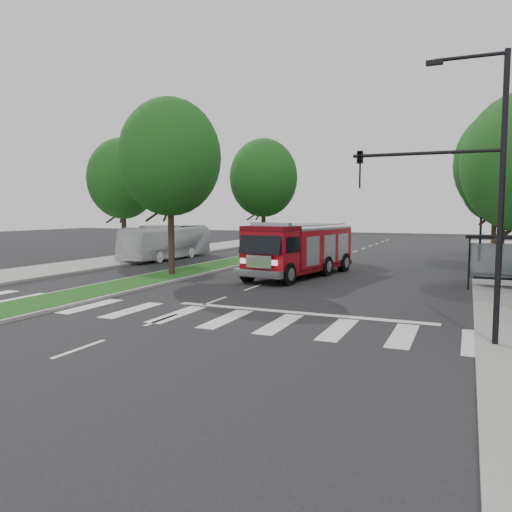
# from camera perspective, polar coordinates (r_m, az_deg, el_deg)

# --- Properties ---
(ground) EXTENTS (140.00, 140.00, 0.00)m
(ground) POSITION_cam_1_polar(r_m,az_deg,el_deg) (21.17, -4.67, -5.15)
(ground) COLOR black
(ground) RESTS_ON ground
(sidewalk_left) EXTENTS (5.00, 80.00, 0.15)m
(sidewalk_left) POSITION_cam_1_polar(r_m,az_deg,el_deg) (37.52, -17.25, -0.74)
(sidewalk_left) COLOR gray
(sidewalk_left) RESTS_ON ground
(median) EXTENTS (3.00, 50.00, 0.15)m
(median) POSITION_cam_1_polar(r_m,az_deg,el_deg) (39.84, -0.24, -0.17)
(median) COLOR gray
(median) RESTS_ON ground
(bus_shelter) EXTENTS (3.20, 1.60, 2.61)m
(bus_shelter) POSITION_cam_1_polar(r_m,az_deg,el_deg) (26.66, 26.23, 0.88)
(bus_shelter) COLOR black
(bus_shelter) RESTS_ON ground
(tree_right_mid) EXTENTS (5.60, 5.60, 9.72)m
(tree_right_mid) POSITION_cam_1_polar(r_m,az_deg,el_deg) (32.58, 26.53, 9.39)
(tree_right_mid) COLOR black
(tree_right_mid) RESTS_ON ground
(tree_right_far) EXTENTS (5.00, 5.00, 8.73)m
(tree_right_far) POSITION_cam_1_polar(r_m,az_deg,el_deg) (42.50, 25.71, 7.43)
(tree_right_far) COLOR black
(tree_right_far) RESTS_ON ground
(tree_median_near) EXTENTS (5.80, 5.80, 10.16)m
(tree_median_near) POSITION_cam_1_polar(r_m,az_deg,el_deg) (29.20, -9.80, 11.05)
(tree_median_near) COLOR black
(tree_median_near) RESTS_ON ground
(tree_median_far) EXTENTS (5.60, 5.60, 9.72)m
(tree_median_far) POSITION_cam_1_polar(r_m,az_deg,el_deg) (41.60, 0.86, 8.90)
(tree_median_far) COLOR black
(tree_median_far) RESTS_ON ground
(tree_left_mid) EXTENTS (5.20, 5.20, 9.16)m
(tree_left_mid) POSITION_cam_1_polar(r_m,az_deg,el_deg) (38.65, -14.98, 8.52)
(tree_left_mid) COLOR black
(tree_left_mid) RESTS_ON ground
(streetlight_right_near) EXTENTS (4.08, 0.22, 8.00)m
(streetlight_right_near) POSITION_cam_1_polar(r_m,az_deg,el_deg) (14.94, 22.88, 8.15)
(streetlight_right_near) COLOR black
(streetlight_right_near) RESTS_ON ground
(streetlight_right_far) EXTENTS (2.11, 0.20, 8.00)m
(streetlight_right_far) POSITION_cam_1_polar(r_m,az_deg,el_deg) (38.43, 24.17, 5.75)
(streetlight_right_far) COLOR black
(streetlight_right_far) RESTS_ON ground
(fire_engine) EXTENTS (4.31, 9.52, 3.18)m
(fire_engine) POSITION_cam_1_polar(r_m,az_deg,el_deg) (28.92, 5.04, 0.67)
(fire_engine) COLOR #5D050B
(fire_engine) RESTS_ON ground
(city_bus) EXTENTS (2.42, 9.70, 2.69)m
(city_bus) POSITION_cam_1_polar(r_m,az_deg,el_deg) (39.70, -10.12, 1.57)
(city_bus) COLOR silver
(city_bus) RESTS_ON ground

